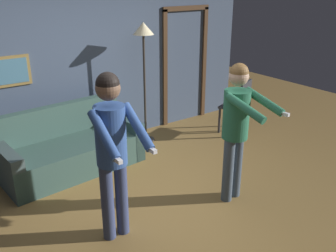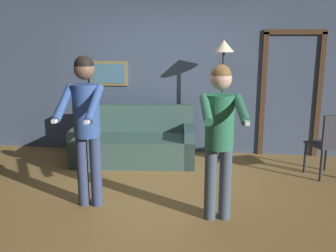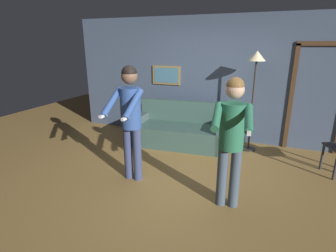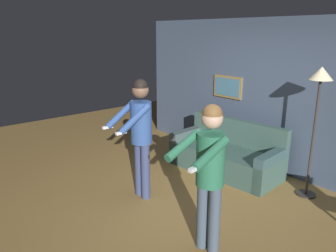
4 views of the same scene
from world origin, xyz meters
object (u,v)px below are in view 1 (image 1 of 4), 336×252
object	(u,v)px
person_standing_left	(112,143)
person_standing_right	(237,121)
couch	(71,150)
torchiere_lamp	(144,45)
dining_chair_distant	(239,104)

from	to	relation	value
person_standing_left	person_standing_right	distance (m)	1.50
couch	person_standing_left	size ratio (longest dim) A/B	1.12
couch	person_standing_right	world-z (taller)	person_standing_right
couch	torchiere_lamp	xyz separation A→B (m)	(1.38, 0.21, 1.30)
couch	person_standing_left	xyz separation A→B (m)	(-0.20, -1.69, 0.79)
torchiere_lamp	person_standing_right	xyz separation A→B (m)	(-0.09, -2.09, -0.57)
dining_chair_distant	torchiere_lamp	bearing A→B (deg)	156.71
person_standing_right	torchiere_lamp	bearing A→B (deg)	87.66
torchiere_lamp	person_standing_right	bearing A→B (deg)	-92.34
person_standing_left	person_standing_right	bearing A→B (deg)	-7.15
person_standing_left	dining_chair_distant	distance (m)	3.35
couch	dining_chair_distant	bearing A→B (deg)	-8.50
torchiere_lamp	couch	bearing A→B (deg)	-171.26
torchiere_lamp	dining_chair_distant	distance (m)	1.93
torchiere_lamp	person_standing_right	size ratio (longest dim) A/B	1.14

